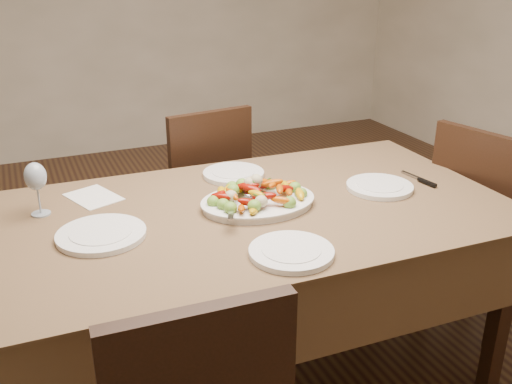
{
  "coord_description": "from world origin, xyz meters",
  "views": [
    {
      "loc": [
        -0.98,
        -1.95,
        1.6
      ],
      "look_at": [
        -0.23,
        -0.22,
        0.82
      ],
      "focal_mm": 40.0,
      "sensor_mm": 36.0,
      "label": 1
    }
  ],
  "objects_px": {
    "chair_far": "(196,194)",
    "serving_platter": "(258,203)",
    "plate_left": "(101,235)",
    "dining_table": "(256,297)",
    "plate_far": "(234,174)",
    "wine_glass": "(37,188)",
    "chair_right": "(492,226)",
    "plate_right": "(380,187)",
    "plate_near": "(291,252)"
  },
  "relations": [
    {
      "from": "chair_far",
      "to": "serving_platter",
      "type": "relative_size",
      "value": 2.31
    },
    {
      "from": "serving_platter",
      "to": "plate_left",
      "type": "distance_m",
      "value": 0.57
    },
    {
      "from": "dining_table",
      "to": "plate_far",
      "type": "xyz_separation_m",
      "value": [
        0.04,
        0.33,
        0.39
      ]
    },
    {
      "from": "chair_far",
      "to": "plate_far",
      "type": "xyz_separation_m",
      "value": [
        0.01,
        -0.53,
        0.29
      ]
    },
    {
      "from": "serving_platter",
      "to": "plate_far",
      "type": "relative_size",
      "value": 1.63
    },
    {
      "from": "chair_far",
      "to": "wine_glass",
      "type": "distance_m",
      "value": 1.05
    },
    {
      "from": "dining_table",
      "to": "serving_platter",
      "type": "xyz_separation_m",
      "value": [
        0.01,
        0.01,
        0.39
      ]
    },
    {
      "from": "chair_far",
      "to": "plate_left",
      "type": "bearing_deg",
      "value": 47.89
    },
    {
      "from": "chair_right",
      "to": "serving_platter",
      "type": "bearing_deg",
      "value": 76.22
    },
    {
      "from": "chair_right",
      "to": "wine_glass",
      "type": "bearing_deg",
      "value": 69.61
    },
    {
      "from": "chair_far",
      "to": "plate_right",
      "type": "distance_m",
      "value": 1.05
    },
    {
      "from": "plate_left",
      "to": "wine_glass",
      "type": "relative_size",
      "value": 1.41
    },
    {
      "from": "serving_platter",
      "to": "plate_far",
      "type": "distance_m",
      "value": 0.33
    },
    {
      "from": "plate_far",
      "to": "serving_platter",
      "type": "bearing_deg",
      "value": -95.6
    },
    {
      "from": "plate_right",
      "to": "wine_glass",
      "type": "distance_m",
      "value": 1.27
    },
    {
      "from": "plate_left",
      "to": "plate_right",
      "type": "height_order",
      "value": "same"
    },
    {
      "from": "plate_near",
      "to": "wine_glass",
      "type": "relative_size",
      "value": 1.28
    },
    {
      "from": "dining_table",
      "to": "plate_left",
      "type": "distance_m",
      "value": 0.68
    },
    {
      "from": "chair_right",
      "to": "wine_glass",
      "type": "relative_size",
      "value": 4.64
    },
    {
      "from": "chair_far",
      "to": "chair_right",
      "type": "distance_m",
      "value": 1.43
    },
    {
      "from": "chair_far",
      "to": "plate_left",
      "type": "distance_m",
      "value": 1.1
    },
    {
      "from": "dining_table",
      "to": "chair_right",
      "type": "xyz_separation_m",
      "value": [
        1.15,
        -0.03,
        0.1
      ]
    },
    {
      "from": "plate_left",
      "to": "plate_right",
      "type": "distance_m",
      "value": 1.07
    },
    {
      "from": "plate_right",
      "to": "wine_glass",
      "type": "bearing_deg",
      "value": 167.38
    },
    {
      "from": "chair_right",
      "to": "plate_far",
      "type": "height_order",
      "value": "chair_right"
    },
    {
      "from": "dining_table",
      "to": "chair_right",
      "type": "distance_m",
      "value": 1.16
    },
    {
      "from": "chair_far",
      "to": "plate_right",
      "type": "xyz_separation_m",
      "value": [
        0.48,
        -0.89,
        0.29
      ]
    },
    {
      "from": "plate_far",
      "to": "plate_near",
      "type": "height_order",
      "value": "same"
    },
    {
      "from": "plate_far",
      "to": "wine_glass",
      "type": "relative_size",
      "value": 1.23
    },
    {
      "from": "dining_table",
      "to": "serving_platter",
      "type": "height_order",
      "value": "serving_platter"
    },
    {
      "from": "plate_far",
      "to": "wine_glass",
      "type": "xyz_separation_m",
      "value": [
        -0.76,
        -0.09,
        0.09
      ]
    },
    {
      "from": "chair_right",
      "to": "plate_left",
      "type": "height_order",
      "value": "chair_right"
    },
    {
      "from": "wine_glass",
      "to": "plate_left",
      "type": "bearing_deg",
      "value": -57.87
    },
    {
      "from": "chair_far",
      "to": "chair_right",
      "type": "height_order",
      "value": "same"
    },
    {
      "from": "chair_far",
      "to": "wine_glass",
      "type": "xyz_separation_m",
      "value": [
        -0.76,
        -0.61,
        0.39
      ]
    },
    {
      "from": "serving_platter",
      "to": "wine_glass",
      "type": "height_order",
      "value": "wine_glass"
    },
    {
      "from": "plate_left",
      "to": "dining_table",
      "type": "bearing_deg",
      "value": 1.53
    },
    {
      "from": "plate_near",
      "to": "plate_far",
      "type": "bearing_deg",
      "value": 83.03
    },
    {
      "from": "chair_far",
      "to": "plate_far",
      "type": "relative_size",
      "value": 3.76
    },
    {
      "from": "dining_table",
      "to": "serving_platter",
      "type": "distance_m",
      "value": 0.39
    },
    {
      "from": "plate_left",
      "to": "plate_near",
      "type": "xyz_separation_m",
      "value": [
        0.51,
        -0.35,
        0.0
      ]
    },
    {
      "from": "dining_table",
      "to": "plate_left",
      "type": "xyz_separation_m",
      "value": [
        -0.55,
        -0.01,
        0.39
      ]
    },
    {
      "from": "chair_right",
      "to": "dining_table",
      "type": "bearing_deg",
      "value": 76.67
    },
    {
      "from": "dining_table",
      "to": "plate_near",
      "type": "xyz_separation_m",
      "value": [
        -0.04,
        -0.37,
        0.39
      ]
    },
    {
      "from": "plate_far",
      "to": "wine_glass",
      "type": "bearing_deg",
      "value": -173.6
    },
    {
      "from": "plate_right",
      "to": "dining_table",
      "type": "bearing_deg",
      "value": 177.01
    },
    {
      "from": "dining_table",
      "to": "wine_glass",
      "type": "height_order",
      "value": "wine_glass"
    },
    {
      "from": "chair_far",
      "to": "plate_near",
      "type": "relative_size",
      "value": 3.63
    },
    {
      "from": "plate_far",
      "to": "plate_near",
      "type": "bearing_deg",
      "value": -96.97
    },
    {
      "from": "chair_right",
      "to": "plate_near",
      "type": "relative_size",
      "value": 3.63
    }
  ]
}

